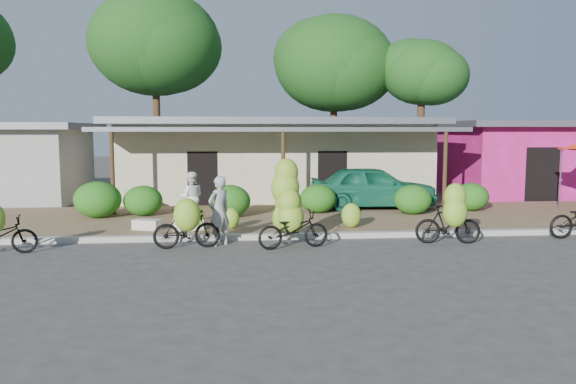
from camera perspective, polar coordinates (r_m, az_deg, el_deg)
The scene contains 26 objects.
ground at distance 13.04m, azimuth 1.74°, elevation -6.46°, with size 100.00×100.00×0.00m, color #3E3C3A.
sidewalk at distance 17.91m, azimuth -0.20°, elevation -2.74°, with size 60.00×6.00×0.12m, color #93774F.
curb at distance 14.97m, azimuth 0.81°, elevation -4.49°, with size 60.00×0.25×0.15m, color #A8A399.
shop_main at distance 23.63m, azimuth -1.46°, elevation 3.52°, with size 13.00×8.50×3.35m.
shop_pink at distance 26.53m, azimuth 21.83°, elevation 3.27°, with size 6.00×6.00×3.25m.
shop_grey at distance 25.46m, azimuth -27.03°, elevation 2.80°, with size 7.00×6.00×3.15m.
tree_far_center at distance 29.35m, azimuth -13.72°, elevation 14.64°, with size 6.42×6.40×9.66m.
tree_center_right at distance 29.84m, azimuth 4.30°, elevation 13.04°, with size 6.22×6.18×8.74m.
tree_near_right at distance 28.78m, azimuth 13.03°, elevation 11.91°, with size 4.15×3.95×7.31m.
hedge_0 at distance 18.67m, azimuth -18.77°, elevation -0.73°, with size 1.48×1.33×1.15m, color #1C6216.
hedge_1 at distance 18.70m, azimuth -14.51°, elevation -0.85°, with size 1.26×1.13×0.98m, color #1C6216.
hedge_2 at distance 17.88m, azimuth -5.96°, elevation -0.92°, with size 1.33×1.20×1.04m, color #1C6216.
hedge_3 at distance 18.76m, azimuth 3.06°, elevation -0.68°, with size 1.22×1.10×0.95m, color #1C6216.
hedge_4 at distance 18.89m, azimuth 12.56°, elevation -0.74°, with size 1.24×1.12×0.97m, color #1C6216.
hedge_5 at distance 20.26m, azimuth 18.09°, elevation -0.46°, with size 1.22×1.10×0.95m, color #1C6216.
bike_left at distance 13.74m, azimuth -10.25°, elevation -3.33°, with size 1.66×1.23×1.31m.
bike_center at distance 13.90m, azimuth 0.15°, elevation -1.96°, with size 1.86×1.32×2.18m.
bike_right at distance 14.59m, azimuth 16.16°, elevation -2.56°, with size 1.69×1.23×1.61m.
loose_banana_a at distance 15.82m, azimuth -9.52°, elevation -2.51°, with size 0.57×0.49×0.71m, color #97B22C.
loose_banana_b at distance 15.80m, azimuth -5.82°, elevation -2.68°, with size 0.48×0.41×0.60m, color #97B22C.
loose_banana_c at distance 16.02m, azimuth 6.44°, elevation -2.37°, with size 0.56×0.48×0.71m, color #97B22C.
sack_near at distance 15.89m, azimuth -10.09°, elevation -3.23°, with size 0.85×0.40×0.30m, color beige.
sack_far at distance 16.14m, azimuth -14.14°, elevation -3.22°, with size 0.75×0.38×0.28m, color beige.
vendor at distance 14.09m, azimuth -7.01°, elevation -1.91°, with size 0.64×0.42×1.75m, color #979797.
bystander at distance 16.99m, azimuth -9.81°, elevation -0.52°, with size 0.74×0.58×1.52m, color white.
teal_van at distance 20.02m, azimuth 8.61°, elevation 0.51°, with size 1.79×4.45×1.52m, color #176B4D.
Camera 1 is at (-1.55, -12.62, 2.89)m, focal length 35.00 mm.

